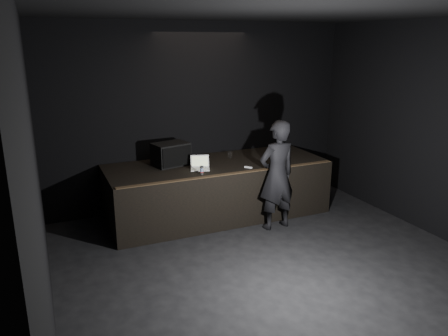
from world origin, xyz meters
name	(u,v)px	position (x,y,z in m)	size (l,w,h in m)	color
ground	(296,286)	(0.00, 0.00, 0.00)	(7.00, 7.00, 0.00)	black
room_walls	(303,138)	(0.00, 0.00, 2.02)	(6.10, 7.10, 3.52)	black
stage_riser	(217,189)	(0.00, 2.73, 0.50)	(4.00, 1.50, 1.00)	black
riser_lip	(233,173)	(0.00, 2.02, 1.01)	(3.92, 0.10, 0.01)	brown
stage_monitor	(171,154)	(-0.80, 2.94, 1.20)	(0.69, 0.56, 0.40)	black
cable	(181,165)	(-0.65, 2.88, 1.01)	(0.02, 0.02, 0.81)	black
laptop	(200,165)	(-0.41, 2.52, 1.06)	(0.40, 0.38, 0.22)	silver
beer_can	(202,170)	(-0.50, 2.19, 1.07)	(0.06, 0.06, 0.15)	silver
plastic_cup	(230,155)	(0.38, 3.00, 1.06)	(0.09, 0.09, 0.11)	white
wii_remote	(248,167)	(0.38, 2.22, 1.01)	(0.03, 0.14, 0.03)	silver
person	(277,175)	(0.71, 1.78, 0.95)	(0.69, 0.45, 1.90)	black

